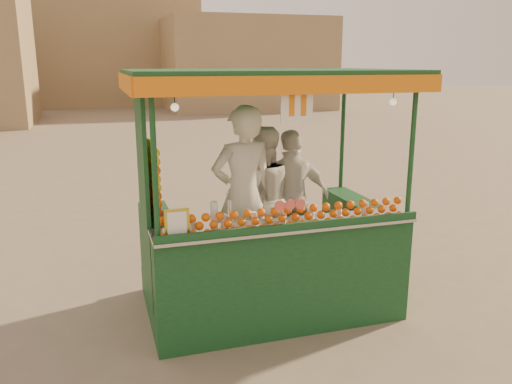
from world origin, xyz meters
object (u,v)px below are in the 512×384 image
object	(u,v)px
juice_cart	(264,238)
vendor_right	(292,199)
vendor_left	(243,195)
vendor_middle	(262,199)

from	to	relation	value
juice_cart	vendor_right	xyz separation A→B (m)	(0.48, 0.46, 0.26)
vendor_left	vendor_middle	size ratio (longest dim) A/B	1.16
vendor_middle	vendor_right	bearing A→B (deg)	-173.00
juice_cart	vendor_right	bearing A→B (deg)	43.58
vendor_right	juice_cart	bearing A→B (deg)	39.88
vendor_left	vendor_right	size ratio (longest dim) A/B	1.20
vendor_left	vendor_right	distance (m)	0.72
vendor_right	vendor_left	bearing A→B (deg)	18.30
vendor_middle	vendor_right	size ratio (longest dim) A/B	1.03
juice_cart	vendor_middle	world-z (taller)	juice_cart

